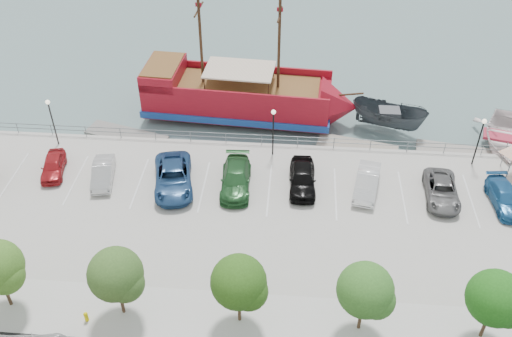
{
  "coord_description": "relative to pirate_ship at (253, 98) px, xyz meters",
  "views": [
    {
      "loc": [
        1.66,
        -30.81,
        28.05
      ],
      "look_at": [
        -1.0,
        2.0,
        2.0
      ],
      "focal_mm": 40.0,
      "sensor_mm": 36.0,
      "label": 1
    }
  ],
  "objects": [
    {
      "name": "dock_mid",
      "position": [
        9.31,
        -4.17,
        -1.88
      ],
      "size": [
        7.06,
        3.37,
        0.39
      ],
      "primitive_type": "cube",
      "rotation": [
        0.0,
        0.0,
        -0.22
      ],
      "color": "gray",
      "rests_on": "ground"
    },
    {
      "name": "pirate_ship",
      "position": [
        0.0,
        0.0,
        0.0
      ],
      "size": [
        19.78,
        6.64,
        12.36
      ],
      "rotation": [
        0.0,
        0.0,
        -0.07
      ],
      "color": "maroon",
      "rests_on": "ground"
    },
    {
      "name": "ground",
      "position": [
        2.18,
        -13.37,
        -2.07
      ],
      "size": [
        160.0,
        160.0,
        0.0
      ],
      "primitive_type": "plane",
      "color": "slate"
    },
    {
      "name": "parked_car_a",
      "position": [
        -14.76,
        -10.63,
        -0.39
      ],
      "size": [
        2.35,
        4.21,
        1.36
      ],
      "primitive_type": "imported",
      "rotation": [
        0.0,
        0.0,
        0.2
      ],
      "color": "#A3191E",
      "rests_on": "land_slab"
    },
    {
      "name": "seawall_railing",
      "position": [
        2.18,
        -5.57,
        -0.54
      ],
      "size": [
        50.0,
        0.06,
        1.0
      ],
      "color": "slate",
      "rests_on": "land_slab"
    },
    {
      "name": "dock_east",
      "position": [
        17.56,
        -4.17,
        -1.89
      ],
      "size": [
        6.65,
        2.86,
        0.37
      ],
      "primitive_type": "cube",
      "rotation": [
        0.0,
        0.0,
        -0.16
      ],
      "color": "gray",
      "rests_on": "ground"
    },
    {
      "name": "tree_f",
      "position": [
        15.33,
        -23.44,
        2.23
      ],
      "size": [
        3.3,
        3.2,
        5.0
      ],
      "color": "#473321",
      "rests_on": "sidewalk"
    },
    {
      "name": "parked_car_e",
      "position": [
        4.65,
        -10.76,
        -0.24
      ],
      "size": [
        2.11,
        4.95,
        1.67
      ],
      "primitive_type": "imported",
      "rotation": [
        0.0,
        0.0,
        0.03
      ],
      "color": "black",
      "rests_on": "land_slab"
    },
    {
      "name": "parked_car_h",
      "position": [
        19.42,
        -11.64,
        -0.39
      ],
      "size": [
        2.33,
        4.83,
        1.36
      ],
      "primitive_type": "imported",
      "rotation": [
        0.0,
        0.0,
        0.09
      ],
      "color": "#1F5B94",
      "rests_on": "land_slab"
    },
    {
      "name": "speedboat",
      "position": [
        22.0,
        -2.98,
        -1.23
      ],
      "size": [
        7.63,
        9.29,
        1.68
      ],
      "primitive_type": "imported",
      "rotation": [
        0.0,
        0.0,
        -0.25
      ],
      "color": "silver",
      "rests_on": "ground"
    },
    {
      "name": "parked_car_b",
      "position": [
        -10.62,
        -11.24,
        -0.38
      ],
      "size": [
        2.18,
        4.4,
        1.39
      ],
      "primitive_type": "imported",
      "rotation": [
        0.0,
        0.0,
        0.18
      ],
      "color": "#B7B7B7",
      "rests_on": "land_slab"
    },
    {
      "name": "tree_d",
      "position": [
        1.33,
        -23.44,
        2.23
      ],
      "size": [
        3.3,
        3.2,
        5.0
      ],
      "color": "#473321",
      "rests_on": "sidewalk"
    },
    {
      "name": "tree_e",
      "position": [
        8.33,
        -23.44,
        2.23
      ],
      "size": [
        3.3,
        3.2,
        5.0
      ],
      "color": "#473321",
      "rests_on": "sidewalk"
    },
    {
      "name": "parked_car_f",
      "position": [
        9.47,
        -10.82,
        -0.3
      ],
      "size": [
        2.47,
        4.9,
        1.54
      ],
      "primitive_type": "imported",
      "rotation": [
        0.0,
        0.0,
        -0.19
      ],
      "color": "white",
      "rests_on": "land_slab"
    },
    {
      "name": "tree_c",
      "position": [
        -5.67,
        -23.44,
        2.23
      ],
      "size": [
        3.3,
        3.2,
        5.0
      ],
      "color": "#473321",
      "rests_on": "sidewalk"
    },
    {
      "name": "parked_car_g",
      "position": [
        14.93,
        -11.25,
        -0.38
      ],
      "size": [
        2.52,
        5.09,
        1.39
      ],
      "primitive_type": "imported",
      "rotation": [
        0.0,
        0.0,
        -0.04
      ],
      "color": "slate",
      "rests_on": "land_slab"
    },
    {
      "name": "sidewalk",
      "position": [
        2.18,
        -23.37,
        -1.06
      ],
      "size": [
        100.0,
        4.0,
        0.05
      ],
      "primitive_type": "cube",
      "color": "beige",
      "rests_on": "land_slab"
    },
    {
      "name": "fire_hydrant",
      "position": [
        -7.83,
        -24.17,
        -0.67
      ],
      "size": [
        0.26,
        0.26,
        0.74
      ],
      "rotation": [
        0.0,
        0.0,
        0.37
      ],
      "color": "#E1D201",
      "rests_on": "sidewalk"
    },
    {
      "name": "dock_west",
      "position": [
        -10.83,
        -4.17,
        -1.86
      ],
      "size": [
        7.67,
        4.1,
        0.42
      ],
      "primitive_type": "cube",
      "rotation": [
        0.0,
        0.0,
        -0.29
      ],
      "color": "gray",
      "rests_on": "ground"
    },
    {
      "name": "lamp_post_mid",
      "position": [
        2.18,
        -6.87,
        1.87
      ],
      "size": [
        0.36,
        0.36,
        4.28
      ],
      "color": "black",
      "rests_on": "land_slab"
    },
    {
      "name": "parked_car_d",
      "position": [
        -0.36,
        -11.2,
        -0.28
      ],
      "size": [
        2.45,
        5.52,
        1.57
      ],
      "primitive_type": "imported",
      "rotation": [
        0.0,
        0.0,
        0.05
      ],
      "color": "#225528",
      "rests_on": "land_slab"
    },
    {
      "name": "lamp_post_right",
      "position": [
        18.18,
        -6.87,
        1.87
      ],
      "size": [
        0.36,
        0.36,
        4.28
      ],
      "color": "black",
      "rests_on": "land_slab"
    },
    {
      "name": "lamp_post_left",
      "position": [
        -15.82,
        -6.87,
        1.87
      ],
      "size": [
        0.36,
        0.36,
        4.28
      ],
      "color": "black",
      "rests_on": "land_slab"
    },
    {
      "name": "patrol_boat",
      "position": [
        12.08,
        -1.23,
        -0.78
      ],
      "size": [
        7.15,
        4.78,
        2.59
      ],
      "primitive_type": "imported",
      "rotation": [
        0.0,
        0.0,
        1.2
      ],
      "color": "#394046",
      "rests_on": "ground"
    },
    {
      "name": "parked_car_c",
      "position": [
        -5.08,
        -11.5,
        -0.23
      ],
      "size": [
        3.95,
        6.47,
        1.68
      ],
      "primitive_type": "imported",
      "rotation": [
        0.0,
        0.0,
        0.21
      ],
      "color": "navy",
      "rests_on": "land_slab"
    }
  ]
}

